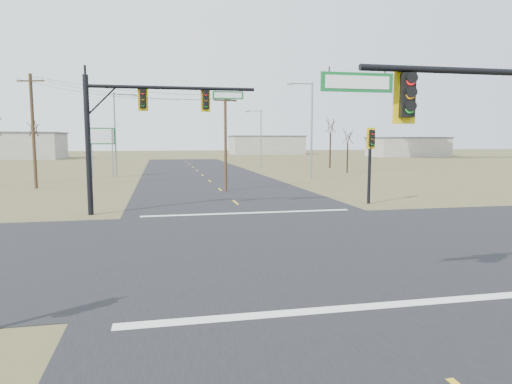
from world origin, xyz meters
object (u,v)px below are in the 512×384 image
(mast_arm_far, at_px, (140,116))
(utility_pole_near, at_px, (226,140))
(pedestal_signal_ne, at_px, (371,150))
(utility_pole_far, at_px, (33,130))
(bare_tree_d, at_px, (331,125))
(streetlight_a, at_px, (310,125))
(streetlight_c, at_px, (117,130))
(highway_sign, at_px, (102,142))
(bare_tree_c, at_px, (348,136))
(bare_tree_b, at_px, (34,128))
(streetlight_b, at_px, (260,135))

(mast_arm_far, relative_size, utility_pole_near, 1.20)
(pedestal_signal_ne, bearing_deg, utility_pole_far, 154.51)
(utility_pole_near, xyz_separation_m, bare_tree_d, (19.31, 26.86, 2.12))
(streetlight_a, bearing_deg, utility_pole_far, -145.68)
(pedestal_signal_ne, relative_size, streetlight_a, 0.49)
(utility_pole_far, height_order, streetlight_c, utility_pole_far)
(highway_sign, distance_m, bare_tree_c, 29.44)
(mast_arm_far, xyz_separation_m, utility_pole_near, (6.22, 10.06, -1.35))
(streetlight_a, bearing_deg, highway_sign, -171.06)
(streetlight_a, distance_m, bare_tree_b, 34.63)
(mast_arm_far, bearing_deg, highway_sign, 90.81)
(highway_sign, bearing_deg, utility_pole_near, -62.48)
(pedestal_signal_ne, distance_m, streetlight_c, 31.75)
(streetlight_b, relative_size, bare_tree_d, 1.10)
(pedestal_signal_ne, xyz_separation_m, bare_tree_c, (9.83, 26.64, 1.05))
(pedestal_signal_ne, relative_size, bare_tree_b, 0.71)
(mast_arm_far, xyz_separation_m, utility_pole_far, (-9.47, 15.53, -0.49))
(utility_pole_near, relative_size, highway_sign, 1.44)
(mast_arm_far, bearing_deg, utility_pole_near, 47.82)
(streetlight_a, height_order, bare_tree_d, streetlight_a)
(pedestal_signal_ne, xyz_separation_m, bare_tree_d, (11.17, 36.12, 2.74))
(streetlight_b, height_order, bare_tree_c, streetlight_b)
(utility_pole_far, height_order, bare_tree_b, utility_pole_far)
(pedestal_signal_ne, distance_m, streetlight_b, 39.49)
(bare_tree_d, bearing_deg, mast_arm_far, -124.67)
(streetlight_b, bearing_deg, bare_tree_d, -29.33)
(mast_arm_far, bearing_deg, bare_tree_b, 101.63)
(utility_pole_near, height_order, bare_tree_d, utility_pole_near)
(bare_tree_c, bearing_deg, streetlight_b, 123.64)
(streetlight_a, relative_size, streetlight_b, 1.19)
(utility_pole_near, xyz_separation_m, streetlight_a, (10.46, 10.02, 1.58))
(bare_tree_d, bearing_deg, streetlight_b, 161.37)
(streetlight_c, bearing_deg, bare_tree_d, 11.29)
(pedestal_signal_ne, bearing_deg, utility_pole_near, 137.54)
(utility_pole_near, bearing_deg, utility_pole_far, 160.81)
(streetlight_c, distance_m, bare_tree_d, 30.85)
(streetlight_b, bearing_deg, mast_arm_far, -121.97)
(mast_arm_far, height_order, utility_pole_far, utility_pole_far)
(streetlight_a, bearing_deg, bare_tree_c, 68.84)
(pedestal_signal_ne, bearing_deg, streetlight_c, 130.79)
(streetlight_a, bearing_deg, bare_tree_b, 178.15)
(streetlight_a, bearing_deg, mast_arm_far, -105.27)
(mast_arm_far, relative_size, pedestal_signal_ne, 1.91)
(bare_tree_b, bearing_deg, utility_pole_far, -76.18)
(utility_pole_near, height_order, streetlight_a, streetlight_a)
(pedestal_signal_ne, height_order, streetlight_c, streetlight_c)
(highway_sign, bearing_deg, bare_tree_b, 126.79)
(highway_sign, bearing_deg, streetlight_b, 26.15)
(utility_pole_far, distance_m, streetlight_a, 26.55)
(streetlight_a, xyz_separation_m, bare_tree_c, (7.52, 7.36, -1.14))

